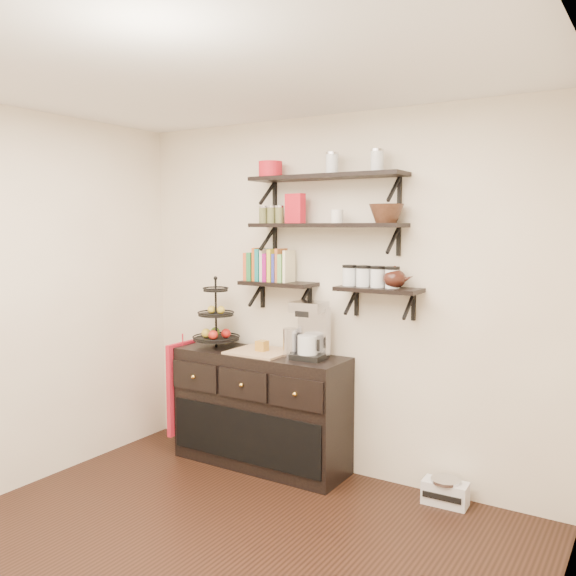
{
  "coord_description": "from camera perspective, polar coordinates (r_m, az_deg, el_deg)",
  "views": [
    {
      "loc": [
        2.13,
        -2.32,
        1.88
      ],
      "look_at": [
        -0.03,
        1.15,
        1.46
      ],
      "focal_mm": 38.0,
      "sensor_mm": 36.0,
      "label": 1
    }
  ],
  "objects": [
    {
      "name": "walnut_bowl",
      "position": [
        4.27,
        9.18,
        6.9
      ],
      "size": [
        0.24,
        0.24,
        0.13
      ],
      "primitive_type": null,
      "color": "black",
      "rests_on": "shelf_mid"
    },
    {
      "name": "shelf_low_right",
      "position": [
        4.33,
        8.49,
        -0.23
      ],
      "size": [
        0.6,
        0.25,
        0.23
      ],
      "color": "black",
      "rests_on": "back_wall"
    },
    {
      "name": "fruit_stand",
      "position": [
        4.98,
        -6.69,
        -3.33
      ],
      "size": [
        0.37,
        0.37,
        0.55
      ],
      "rotation": [
        0.0,
        0.0,
        -0.02
      ],
      "color": "black",
      "rests_on": "sideboard"
    },
    {
      "name": "shelf_mid",
      "position": [
        4.48,
        3.55,
        5.84
      ],
      "size": [
        1.2,
        0.27,
        0.23
      ],
      "color": "black",
      "rests_on": "back_wall"
    },
    {
      "name": "ceiling",
      "position": [
        3.25,
        -10.98,
        20.32
      ],
      "size": [
        3.5,
        3.5,
        0.02
      ],
      "primitive_type": "cube",
      "color": "white",
      "rests_on": "back_wall"
    },
    {
      "name": "thermal_carafe",
      "position": [
        4.57,
        0.22,
        -5.15
      ],
      "size": [
        0.11,
        0.11,
        0.22
      ],
      "primitive_type": "cylinder",
      "color": "silver",
      "rests_on": "sideboard"
    },
    {
      "name": "apron",
      "position": [
        5.21,
        -9.92,
        -9.16
      ],
      "size": [
        0.04,
        0.32,
        0.76
      ],
      "primitive_type": "cube",
      "color": "#A01116",
      "rests_on": "sideboard"
    },
    {
      "name": "shelf_top",
      "position": [
        4.49,
        3.58,
        10.31
      ],
      "size": [
        1.2,
        0.27,
        0.23
      ],
      "color": "black",
      "rests_on": "back_wall"
    },
    {
      "name": "cookbooks",
      "position": [
        4.75,
        -1.58,
        2.03
      ],
      "size": [
        0.4,
        0.15,
        0.26
      ],
      "color": "#CD5225",
      "rests_on": "shelf_low_left"
    },
    {
      "name": "red_pot",
      "position": [
        4.74,
        -1.65,
        11.03
      ],
      "size": [
        0.18,
        0.18,
        0.12
      ],
      "primitive_type": "cylinder",
      "color": "red",
      "rests_on": "shelf_top"
    },
    {
      "name": "candle",
      "position": [
        4.74,
        -2.44,
        -5.42
      ],
      "size": [
        0.08,
        0.08,
        0.08
      ],
      "primitive_type": "cube",
      "color": "#A67426",
      "rests_on": "sideboard"
    },
    {
      "name": "sideboard",
      "position": [
        4.87,
        -2.56,
        -11.22
      ],
      "size": [
        1.4,
        0.5,
        0.92
      ],
      "color": "black",
      "rests_on": "floor"
    },
    {
      "name": "teapot",
      "position": [
        4.27,
        9.95,
        1.02
      ],
      "size": [
        0.23,
        0.18,
        0.16
      ],
      "primitive_type": null,
      "rotation": [
        0.0,
        0.0,
        0.14
      ],
      "color": "black",
      "rests_on": "shelf_low_right"
    },
    {
      "name": "glass_canisters",
      "position": [
        4.34,
        7.71,
        0.96
      ],
      "size": [
        0.43,
        0.1,
        0.13
      ],
      "color": "silver",
      "rests_on": "shelf_low_right"
    },
    {
      "name": "recipe_box",
      "position": [
        4.6,
        0.67,
        7.45
      ],
      "size": [
        0.17,
        0.09,
        0.22
      ],
      "primitive_type": "cube",
      "rotation": [
        0.0,
        0.0,
        -0.21
      ],
      "color": "red",
      "rests_on": "shelf_mid"
    },
    {
      "name": "right_wall",
      "position": [
        2.41,
        22.24,
        -7.34
      ],
      "size": [
        0.02,
        3.5,
        2.7
      ],
      "primitive_type": "cube",
      "color": "white",
      "rests_on": "ground"
    },
    {
      "name": "coffee_maker",
      "position": [
        4.52,
        2.17,
        -4.07
      ],
      "size": [
        0.25,
        0.24,
        0.43
      ],
      "rotation": [
        0.0,
        0.0,
        0.08
      ],
      "color": "black",
      "rests_on": "sideboard"
    },
    {
      "name": "radio",
      "position": [
        4.47,
        14.5,
        -17.99
      ],
      "size": [
        0.3,
        0.21,
        0.18
      ],
      "rotation": [
        0.0,
        0.0,
        0.04
      ],
      "color": "silver",
      "rests_on": "floor"
    },
    {
      "name": "back_wall",
      "position": [
        4.62,
        4.29,
        -0.77
      ],
      "size": [
        3.5,
        0.02,
        2.7
      ],
      "primitive_type": "cube",
      "color": "white",
      "rests_on": "ground"
    },
    {
      "name": "shelf_low_left",
      "position": [
        4.72,
        -0.89,
        0.34
      ],
      "size": [
        0.6,
        0.25,
        0.23
      ],
      "color": "black",
      "rests_on": "back_wall"
    },
    {
      "name": "ramekins",
      "position": [
        4.43,
        4.61,
        6.69
      ],
      "size": [
        0.09,
        0.09,
        0.1
      ],
      "primitive_type": "cylinder",
      "color": "white",
      "rests_on": "shelf_mid"
    }
  ]
}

